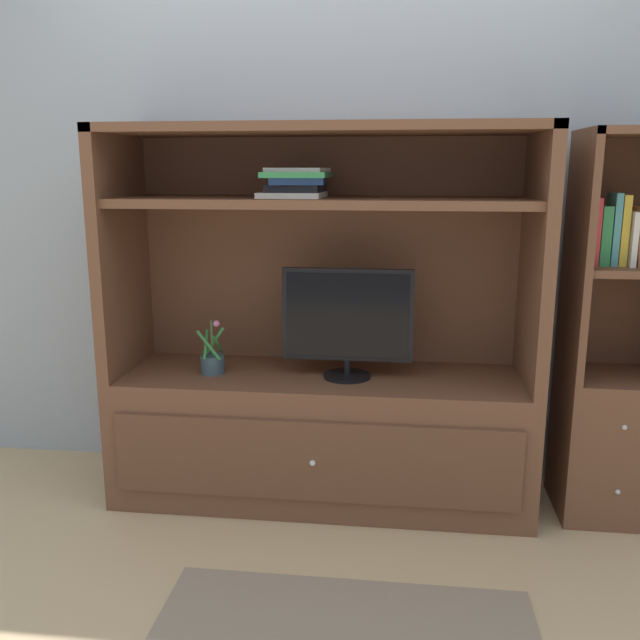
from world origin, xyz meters
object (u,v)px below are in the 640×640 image
(potted_plant, at_px, (213,362))
(magazine_stack, at_px, (297,182))
(tv_monitor, at_px, (347,320))
(media_console, at_px, (322,388))
(upright_book_row, at_px, (614,233))
(bookshelf_tall, at_px, (611,387))

(potted_plant, bearing_deg, magazine_stack, 6.04)
(tv_monitor, bearing_deg, potted_plant, -178.74)
(media_console, xyz_separation_m, magazine_stack, (-0.10, -0.01, 0.87))
(tv_monitor, relative_size, upright_book_row, 1.95)
(potted_plant, relative_size, magazine_stack, 0.67)
(tv_monitor, distance_m, bookshelf_tall, 1.11)
(media_console, distance_m, potted_plant, 0.48)
(magazine_stack, bearing_deg, tv_monitor, -6.94)
(media_console, bearing_deg, tv_monitor, -18.81)
(potted_plant, bearing_deg, upright_book_row, 1.48)
(media_console, height_order, tv_monitor, media_console)
(media_console, bearing_deg, upright_book_row, -0.46)
(potted_plant, bearing_deg, media_console, 6.24)
(magazine_stack, bearing_deg, bookshelf_tall, 0.52)
(magazine_stack, bearing_deg, upright_book_row, 0.14)
(magazine_stack, xyz_separation_m, bookshelf_tall, (1.30, 0.01, -0.82))
(bookshelf_tall, distance_m, upright_book_row, 0.63)
(potted_plant, height_order, upright_book_row, upright_book_row)
(potted_plant, bearing_deg, bookshelf_tall, 1.74)
(potted_plant, xyz_separation_m, magazine_stack, (0.37, 0.04, 0.76))
(tv_monitor, relative_size, potted_plant, 2.33)
(bookshelf_tall, bearing_deg, potted_plant, -178.26)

